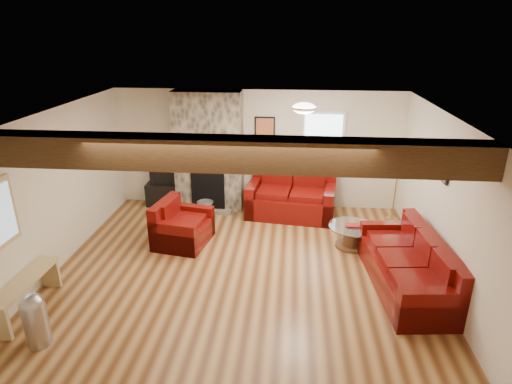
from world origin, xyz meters
TOP-DOWN VIEW (x-y plane):
  - room at (0.00, 0.00)m, footprint 8.00×8.00m
  - oak_beam at (0.00, -1.25)m, footprint 6.00×0.36m
  - chimney_breast at (-1.00, 2.49)m, footprint 1.40×0.67m
  - back_window at (1.35, 2.71)m, footprint 0.90×0.08m
  - ceiling_dome at (0.90, 0.90)m, footprint 0.40×0.40m
  - artwork_back at (0.15, 2.71)m, footprint 0.42×0.06m
  - artwork_right at (2.96, 0.30)m, footprint 0.06×0.55m
  - sofa_three at (2.48, -0.28)m, footprint 1.12×2.24m
  - loveseat at (0.74, 2.23)m, footprint 1.87×1.22m
  - armchair_red at (-1.18, 0.82)m, footprint 1.02×1.11m
  - coffee_table at (1.83, 0.95)m, footprint 0.83×0.83m
  - tv_cabinet at (-1.90, 2.53)m, footprint 1.00×0.40m
  - television at (-1.90, 2.53)m, footprint 0.79×0.10m
  - floor_lamp at (2.80, 2.17)m, footprint 0.36×0.36m
  - pine_bench at (-2.83, -1.32)m, footprint 0.30×1.30m
  - pedal_bin at (-2.30, -1.96)m, footprint 0.33×0.33m
  - coal_bucket at (-1.02, 2.01)m, footprint 0.35×0.35m

SIDE VIEW (x-z plane):
  - coal_bucket at x=-1.02m, z-range 0.00..0.33m
  - coffee_table at x=1.83m, z-range -0.01..0.42m
  - pine_bench at x=-2.83m, z-range 0.00..0.49m
  - tv_cabinet at x=-1.90m, z-range 0.00..0.50m
  - pedal_bin at x=-2.30m, z-range 0.00..0.72m
  - armchair_red at x=-1.18m, z-range 0.00..0.79m
  - sofa_three at x=2.48m, z-range 0.00..0.83m
  - loveseat at x=0.74m, z-range 0.00..0.94m
  - television at x=-1.90m, z-range 0.50..0.96m
  - floor_lamp at x=2.80m, z-range 0.50..1.92m
  - chimney_breast at x=-1.00m, z-range -0.03..2.47m
  - room at x=0.00m, z-range -2.75..5.25m
  - back_window at x=1.35m, z-range 1.00..2.10m
  - artwork_back at x=0.15m, z-range 1.44..1.96m
  - artwork_right at x=2.96m, z-range 1.54..1.96m
  - oak_beam at x=0.00m, z-range 2.12..2.50m
  - ceiling_dome at x=0.90m, z-range 2.35..2.53m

